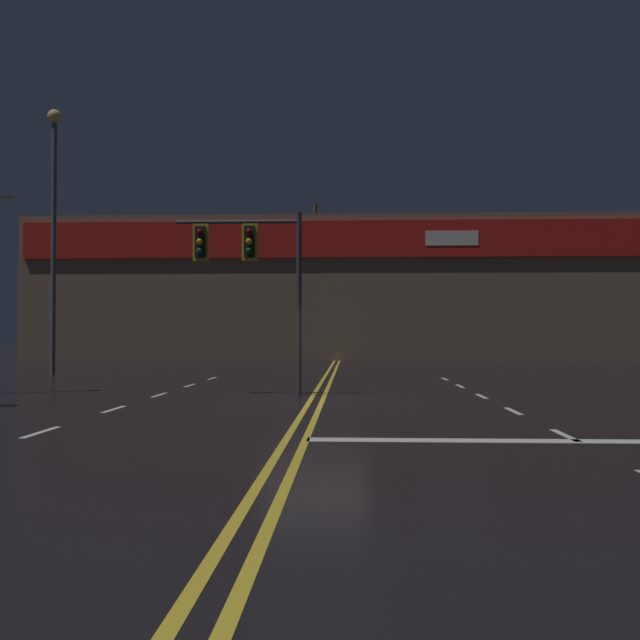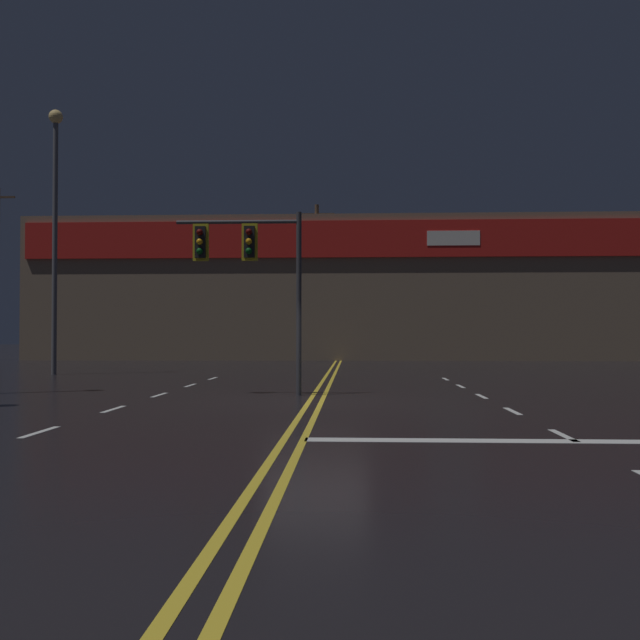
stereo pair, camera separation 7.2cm
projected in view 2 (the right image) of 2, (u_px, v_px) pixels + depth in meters
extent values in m
plane|color=black|center=(315.00, 402.00, 16.85)|extent=(200.00, 200.00, 0.00)
cube|color=gold|center=(309.00, 402.00, 16.85)|extent=(0.12, 60.00, 0.01)
cube|color=gold|center=(321.00, 402.00, 16.84)|extent=(0.12, 60.00, 0.01)
cube|color=silver|center=(40.00, 432.00, 11.65)|extent=(0.12, 1.40, 0.01)
cube|color=silver|center=(114.00, 409.00, 15.24)|extent=(0.12, 1.40, 0.01)
cube|color=silver|center=(159.00, 395.00, 18.84)|extent=(0.12, 1.40, 0.01)
cube|color=silver|center=(190.00, 385.00, 22.44)|extent=(0.12, 1.40, 0.01)
cube|color=silver|center=(213.00, 378.00, 26.03)|extent=(0.12, 1.40, 0.01)
cube|color=silver|center=(563.00, 435.00, 11.26)|extent=(0.12, 1.40, 0.01)
cube|color=silver|center=(513.00, 411.00, 14.85)|extent=(0.12, 1.40, 0.01)
cube|color=silver|center=(481.00, 396.00, 18.45)|extent=(0.12, 1.40, 0.01)
cube|color=silver|center=(461.00, 386.00, 22.04)|extent=(0.12, 1.40, 0.01)
cube|color=silver|center=(445.00, 379.00, 25.64)|extent=(0.12, 1.40, 0.01)
cube|color=silver|center=(576.00, 441.00, 10.63)|extent=(8.12, 0.40, 0.01)
cylinder|color=#38383D|center=(299.00, 303.00, 18.81)|extent=(0.14, 0.14, 4.85)
cylinder|color=#38383D|center=(238.00, 222.00, 18.93)|extent=(3.27, 0.10, 0.10)
cube|color=black|center=(250.00, 242.00, 18.90)|extent=(0.28, 0.24, 0.84)
cube|color=gold|center=(250.00, 242.00, 18.90)|extent=(0.42, 0.08, 0.99)
sphere|color=#500705|center=(249.00, 232.00, 18.75)|extent=(0.17, 0.17, 0.17)
sphere|color=orange|center=(249.00, 241.00, 18.74)|extent=(0.17, 0.17, 0.17)
sphere|color=#084513|center=(249.00, 251.00, 18.74)|extent=(0.17, 0.17, 0.17)
cube|color=black|center=(201.00, 242.00, 18.96)|extent=(0.28, 0.24, 0.84)
cube|color=gold|center=(201.00, 242.00, 18.96)|extent=(0.42, 0.08, 0.99)
sphere|color=#500705|center=(200.00, 232.00, 18.81)|extent=(0.17, 0.17, 0.17)
sphere|color=orange|center=(200.00, 242.00, 18.80)|extent=(0.17, 0.17, 0.17)
sphere|color=#084513|center=(200.00, 251.00, 18.80)|extent=(0.17, 0.17, 0.17)
cylinder|color=#59595E|center=(55.00, 247.00, 28.75)|extent=(0.20, 0.20, 10.28)
sphere|color=#F9D17A|center=(56.00, 117.00, 28.86)|extent=(0.56, 0.56, 0.56)
cube|color=#7A6651|center=(340.00, 292.00, 48.78)|extent=(40.07, 10.00, 9.08)
cube|color=red|center=(338.00, 239.00, 43.75)|extent=(39.27, 0.20, 2.27)
cube|color=white|center=(453.00, 238.00, 43.37)|extent=(3.20, 0.16, 0.90)
cylinder|color=#4C3828|center=(317.00, 282.00, 44.34)|extent=(0.26, 0.26, 9.73)
cube|color=#4C3828|center=(317.00, 214.00, 44.43)|extent=(2.20, 0.12, 0.12)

